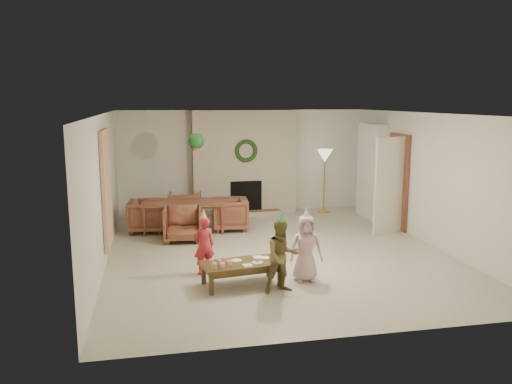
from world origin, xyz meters
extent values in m
plane|color=#B7B29E|center=(0.00, 0.00, 0.00)|extent=(7.00, 7.00, 0.00)
plane|color=white|center=(0.00, 0.00, 2.50)|extent=(7.00, 7.00, 0.00)
plane|color=silver|center=(0.00, 3.50, 1.25)|extent=(7.00, 0.00, 7.00)
plane|color=silver|center=(0.00, -3.50, 1.25)|extent=(7.00, 0.00, 7.00)
plane|color=silver|center=(-3.00, 0.00, 1.25)|extent=(0.00, 7.00, 7.00)
plane|color=silver|center=(3.00, 0.00, 1.25)|extent=(0.00, 7.00, 7.00)
cube|color=#5B2F18|center=(0.00, 3.30, 1.25)|extent=(2.50, 0.40, 2.50)
cube|color=brown|center=(0.00, 2.95, 0.06)|extent=(1.60, 0.30, 0.12)
cube|color=black|center=(0.00, 3.12, 0.45)|extent=(0.75, 0.12, 0.75)
torus|color=#1A3514|center=(0.00, 3.07, 1.55)|extent=(0.54, 0.10, 0.54)
cylinder|color=gold|center=(1.93, 3.00, 0.02)|extent=(0.29, 0.29, 0.03)
cylinder|color=gold|center=(1.93, 3.00, 0.73)|extent=(0.03, 0.03, 1.40)
cone|color=beige|center=(1.93, 3.00, 1.40)|extent=(0.37, 0.37, 0.31)
cube|color=white|center=(2.84, 2.30, 1.10)|extent=(0.30, 1.00, 2.20)
cube|color=white|center=(2.82, 2.30, 0.45)|extent=(0.30, 0.92, 0.03)
cube|color=white|center=(2.82, 2.30, 0.85)|extent=(0.30, 0.92, 0.03)
cube|color=white|center=(2.82, 2.30, 1.25)|extent=(0.30, 0.92, 0.03)
cube|color=white|center=(2.82, 2.30, 1.65)|extent=(0.30, 0.92, 0.03)
cube|color=maroon|center=(2.80, 2.15, 0.59)|extent=(0.20, 0.40, 0.24)
cube|color=#284E96|center=(2.80, 2.35, 0.99)|extent=(0.20, 0.44, 0.24)
cube|color=olive|center=(2.80, 2.20, 1.38)|extent=(0.20, 0.36, 0.22)
cube|color=brown|center=(2.96, 1.20, 1.02)|extent=(0.05, 0.86, 2.04)
cube|color=beige|center=(2.58, 0.82, 1.00)|extent=(0.77, 0.32, 2.00)
cube|color=beige|center=(-2.96, 0.20, 1.25)|extent=(0.06, 1.20, 2.00)
imported|color=brown|center=(-1.56, 1.85, 0.31)|extent=(1.84, 1.14, 0.62)
imported|color=brown|center=(-1.63, 1.08, 0.34)|extent=(0.80, 0.81, 0.68)
imported|color=brown|center=(-1.49, 2.62, 0.34)|extent=(0.80, 0.81, 0.68)
imported|color=brown|center=(-2.33, 1.92, 0.34)|extent=(0.81, 0.80, 0.68)
imported|color=brown|center=(-0.60, 1.76, 0.34)|extent=(0.81, 0.80, 0.68)
cylinder|color=tan|center=(-1.30, 1.50, 2.15)|extent=(0.01, 0.01, 0.70)
cylinder|color=#AD4737|center=(-1.30, 1.50, 1.80)|extent=(0.16, 0.16, 0.12)
sphere|color=#16431B|center=(-1.30, 1.50, 1.92)|extent=(0.32, 0.32, 0.32)
cube|color=#4E3A1A|center=(-0.92, -1.57, 0.33)|extent=(1.22, 0.73, 0.05)
cube|color=#4E3A1A|center=(-0.92, -1.57, 0.27)|extent=(1.12, 0.63, 0.07)
cube|color=#4E3A1A|center=(-1.41, -1.87, 0.15)|extent=(0.07, 0.07, 0.30)
cube|color=#4E3A1A|center=(-0.37, -1.73, 0.15)|extent=(0.07, 0.07, 0.30)
cube|color=#4E3A1A|center=(-1.47, -1.41, 0.15)|extent=(0.07, 0.07, 0.30)
cube|color=#4E3A1A|center=(-0.43, -1.26, 0.15)|extent=(0.07, 0.07, 0.30)
cylinder|color=white|center=(-1.34, -1.76, 0.40)|extent=(0.07, 0.07, 0.08)
cylinder|color=white|center=(-1.37, -1.59, 0.40)|extent=(0.07, 0.07, 0.08)
cylinder|color=white|center=(-1.23, -1.79, 0.40)|extent=(0.07, 0.07, 0.08)
cylinder|color=white|center=(-1.25, -1.62, 0.40)|extent=(0.07, 0.07, 0.08)
cylinder|color=white|center=(-1.12, -1.70, 0.40)|extent=(0.07, 0.07, 0.08)
cylinder|color=white|center=(-1.14, -1.53, 0.40)|extent=(0.07, 0.07, 0.08)
cylinder|color=white|center=(-0.98, -1.47, 0.36)|extent=(0.18, 0.18, 0.01)
cylinder|color=white|center=(-0.69, -1.63, 0.36)|extent=(0.18, 0.18, 0.01)
cylinder|color=white|center=(-0.53, -1.43, 0.36)|extent=(0.18, 0.18, 0.01)
sphere|color=tan|center=(-0.69, -1.63, 0.39)|extent=(0.07, 0.07, 0.06)
cube|color=#FFBBC2|center=(-0.85, -1.72, 0.36)|extent=(0.15, 0.15, 0.01)
cube|color=#FFBBC2|center=(-0.63, -1.37, 0.36)|extent=(0.15, 0.15, 0.01)
imported|color=#B6272B|center=(-1.42, -0.96, 0.47)|extent=(0.38, 0.29, 0.94)
cone|color=#E7E84D|center=(-1.42, -0.96, 0.98)|extent=(0.14, 0.14, 0.18)
imported|color=#964A29|center=(-0.39, -1.95, 0.54)|extent=(0.56, 0.46, 1.07)
cone|color=#4CB25C|center=(-0.39, -1.95, 1.11)|extent=(0.15, 0.15, 0.18)
imported|color=#D2A8AF|center=(0.08, -1.56, 0.51)|extent=(0.54, 0.38, 1.03)
cone|color=#BABBC1|center=(0.08, -1.56, 1.07)|extent=(0.17, 0.17, 0.18)
camera|label=1|loc=(-2.15, -8.78, 2.75)|focal=35.90mm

